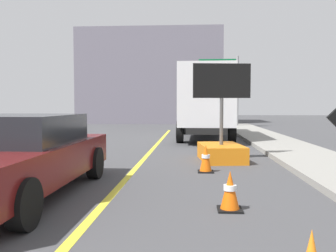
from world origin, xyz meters
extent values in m
cube|color=yellow|center=(0.00, 6.00, 0.00)|extent=(0.14, 36.00, 0.01)
cube|color=orange|center=(2.20, 11.61, 0.23)|extent=(1.31, 1.92, 0.45)
cylinder|color=#4C4C4C|center=(2.20, 11.61, 1.10)|extent=(0.10, 0.10, 1.30)
cube|color=black|center=(2.20, 11.61, 2.23)|extent=(1.60, 0.27, 0.95)
sphere|color=yellow|center=(2.74, 11.72, 2.23)|extent=(0.09, 0.09, 0.09)
sphere|color=yellow|center=(2.44, 11.69, 2.23)|extent=(0.09, 0.09, 0.09)
sphere|color=yellow|center=(2.14, 11.65, 2.23)|extent=(0.09, 0.09, 0.09)
sphere|color=yellow|center=(1.85, 11.61, 2.23)|extent=(0.09, 0.09, 0.09)
sphere|color=yellow|center=(1.68, 11.59, 2.41)|extent=(0.09, 0.09, 0.09)
sphere|color=yellow|center=(1.68, 11.59, 2.04)|extent=(0.09, 0.09, 0.09)
cube|color=black|center=(2.00, 18.52, 0.57)|extent=(1.70, 7.10, 0.25)
cube|color=silver|center=(2.05, 21.07, 1.65)|extent=(2.27, 2.02, 1.90)
cube|color=silver|center=(1.98, 17.44, 1.95)|extent=(2.33, 4.85, 2.50)
cylinder|color=black|center=(0.98, 20.95, 0.45)|extent=(0.30, 0.91, 0.90)
cylinder|color=black|center=(3.11, 20.90, 0.45)|extent=(0.30, 0.91, 0.90)
cylinder|color=black|center=(0.89, 16.42, 0.45)|extent=(0.30, 0.91, 0.90)
cylinder|color=black|center=(3.02, 16.38, 0.45)|extent=(0.30, 0.91, 0.90)
cube|color=#591414|center=(-1.63, 7.31, 0.58)|extent=(2.03, 4.91, 0.60)
cube|color=black|center=(-1.63, 7.56, 1.13)|extent=(1.77, 2.22, 0.50)
cylinder|color=black|center=(-0.69, 5.69, 0.33)|extent=(0.22, 0.66, 0.66)
cylinder|color=black|center=(-0.67, 8.93, 0.33)|extent=(0.22, 0.66, 0.66)
cylinder|color=black|center=(-2.58, 8.94, 0.33)|extent=(0.22, 0.66, 0.66)
cylinder|color=gray|center=(4.57, 27.34, 2.50)|extent=(0.18, 0.18, 5.00)
cube|color=#0F6033|center=(3.17, 27.37, 4.15)|extent=(2.60, 0.12, 1.30)
cube|color=white|center=(3.17, 27.41, 4.15)|extent=(1.82, 0.05, 0.18)
cube|color=slate|center=(-2.25, 34.52, 4.04)|extent=(12.39, 6.17, 8.08)
cube|color=black|center=(1.94, 6.73, 0.01)|extent=(0.36, 0.36, 0.03)
cone|color=#EA5B0C|center=(1.94, 6.73, 0.31)|extent=(0.28, 0.28, 0.56)
cylinder|color=white|center=(1.94, 6.73, 0.34)|extent=(0.19, 0.19, 0.08)
cube|color=black|center=(1.70, 9.80, 0.01)|extent=(0.36, 0.36, 0.03)
cone|color=#EA5B0C|center=(1.70, 9.80, 0.34)|extent=(0.28, 0.28, 0.62)
cylinder|color=white|center=(1.70, 9.80, 0.37)|extent=(0.19, 0.19, 0.08)
camera|label=1|loc=(1.37, 1.39, 1.54)|focal=39.02mm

